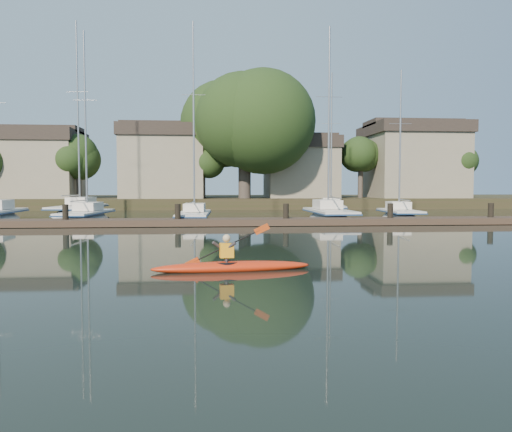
{
  "coord_description": "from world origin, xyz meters",
  "views": [
    {
      "loc": [
        -1.05,
        -13.6,
        2.16
      ],
      "look_at": [
        0.33,
        2.52,
        1.2
      ],
      "focal_mm": 35.0,
      "sensor_mm": 36.0,
      "label": 1
    }
  ],
  "objects": [
    {
      "name": "sailboat_5",
      "position": [
        -11.57,
        26.47,
        -0.2
      ],
      "size": [
        3.19,
        10.06,
        16.39
      ],
      "rotation": [
        0.0,
        0.0,
        -0.09
      ],
      "color": "silver",
      "rests_on": "ground"
    },
    {
      "name": "sailboat_4",
      "position": [
        11.57,
        19.25,
        -0.18
      ],
      "size": [
        2.57,
        6.74,
        11.2
      ],
      "rotation": [
        0.0,
        0.0,
        -0.09
      ],
      "color": "silver",
      "rests_on": "ground"
    },
    {
      "name": "dock",
      "position": [
        0.0,
        14.0,
        0.2
      ],
      "size": [
        34.0,
        2.0,
        1.8
      ],
      "color": "#423326",
      "rests_on": "ground"
    },
    {
      "name": "ground",
      "position": [
        0.0,
        0.0,
        0.0
      ],
      "size": [
        160.0,
        160.0,
        0.0
      ],
      "primitive_type": "plane",
      "color": "black",
      "rests_on": "ground"
    },
    {
      "name": "sailboat_1",
      "position": [
        -9.15,
        19.0,
        -0.18
      ],
      "size": [
        2.56,
        8.19,
        13.2
      ],
      "rotation": [
        0.0,
        0.0,
        -0.07
      ],
      "color": "silver",
      "rests_on": "ground"
    },
    {
      "name": "kayak",
      "position": [
        -0.6,
        -0.92,
        0.16
      ],
      "size": [
        4.15,
        0.96,
        1.32
      ],
      "rotation": [
        0.0,
        0.0,
        0.1
      ],
      "color": "red",
      "rests_on": "ground"
    },
    {
      "name": "sailboat_2",
      "position": [
        -2.25,
        17.76,
        -0.17
      ],
      "size": [
        2.19,
        8.22,
        13.51
      ],
      "rotation": [
        0.0,
        0.0,
        -0.03
      ],
      "color": "silver",
      "rests_on": "ground"
    },
    {
      "name": "shore",
      "position": [
        1.61,
        40.29,
        3.23
      ],
      "size": [
        90.0,
        25.25,
        12.75
      ],
      "color": "#272D16",
      "rests_on": "ground"
    },
    {
      "name": "sailboat_7",
      "position": [
        8.73,
        27.21,
        -0.19
      ],
      "size": [
        3.32,
        8.18,
        12.82
      ],
      "rotation": [
        0.0,
        0.0,
        -0.16
      ],
      "color": "silver",
      "rests_on": "ground"
    },
    {
      "name": "sailboat_3",
      "position": [
        6.45,
        18.26,
        -0.21
      ],
      "size": [
        2.29,
        8.58,
        13.82
      ],
      "rotation": [
        0.0,
        0.0,
        0.01
      ],
      "color": "silver",
      "rests_on": "ground"
    }
  ]
}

